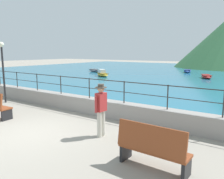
{
  "coord_description": "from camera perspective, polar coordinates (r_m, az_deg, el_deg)",
  "views": [
    {
      "loc": [
        6.62,
        -4.58,
        2.77
      ],
      "look_at": [
        0.9,
        3.7,
        1.1
      ],
      "focal_mm": 36.71,
      "sensor_mm": 36.0,
      "label": 1
    }
  ],
  "objects": [
    {
      "name": "lamp_post",
      "position": [
        13.67,
        -25.58,
        6.09
      ],
      "size": [
        0.28,
        0.28,
        3.28
      ],
      "color": "#232326",
      "rests_on": "ground"
    },
    {
      "name": "boat_5",
      "position": [
        25.49,
        -2.4,
        3.91
      ],
      "size": [
        2.42,
        2.01,
        0.76
      ],
      "color": "gold",
      "rests_on": "lake_water"
    },
    {
      "name": "railing",
      "position": [
        10.31,
        -5.7,
        1.32
      ],
      "size": [
        18.44,
        0.04,
        0.9
      ],
      "color": "#282623",
      "rests_on": "promenade_wall"
    },
    {
      "name": "ground_plane",
      "position": [
        8.51,
        -19.83,
        -10.15
      ],
      "size": [
        120.0,
        120.0,
        0.0
      ],
      "primitive_type": "plane",
      "color": "gray"
    },
    {
      "name": "boat_4",
      "position": [
        25.47,
        22.45,
        3.04
      ],
      "size": [
        1.72,
        2.47,
        0.36
      ],
      "color": "red",
      "rests_on": "lake_water"
    },
    {
      "name": "promenade_wall",
      "position": [
        10.5,
        -5.61,
        -3.95
      ],
      "size": [
        20.0,
        0.56,
        0.7
      ],
      "primitive_type": "cube",
      "color": "gray",
      "rests_on": "ground"
    },
    {
      "name": "boat_6",
      "position": [
        31.91,
        18.26,
        4.43
      ],
      "size": [
        1.47,
        2.46,
        0.36
      ],
      "color": "#2D4C9E",
      "rests_on": "lake_water"
    },
    {
      "name": "bench_far",
      "position": [
        5.59,
        9.98,
        -14.0
      ],
      "size": [
        1.72,
        0.61,
        1.13
      ],
      "color": "brown",
      "rests_on": "ground"
    },
    {
      "name": "boat_7",
      "position": [
        31.24,
        -4.31,
        4.78
      ],
      "size": [
        2.46,
        1.5,
        0.36
      ],
      "color": "gray",
      "rests_on": "lake_water"
    },
    {
      "name": "person_walking",
      "position": [
        7.45,
        -2.76,
        -4.5
      ],
      "size": [
        0.38,
        0.57,
        1.75
      ],
      "color": "beige",
      "rests_on": "ground"
    },
    {
      "name": "lake_water",
      "position": [
        31.25,
        22.31,
        3.69
      ],
      "size": [
        64.0,
        44.32,
        0.06
      ],
      "primitive_type": "cube",
      "color": "#236B89",
      "rests_on": "ground"
    }
  ]
}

